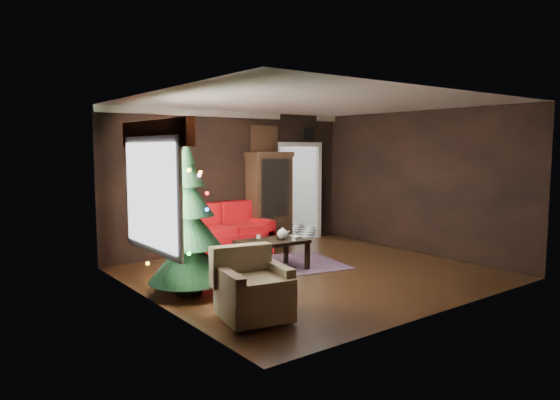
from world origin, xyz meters
TOP-DOWN VIEW (x-y plane):
  - floor at (0.00, 0.00)m, footprint 5.50×5.50m
  - ceiling at (0.00, 0.00)m, footprint 5.50×5.50m
  - wall_back at (0.00, 2.50)m, footprint 5.50×0.00m
  - wall_front at (0.00, -2.50)m, footprint 5.50×0.00m
  - wall_left at (-2.75, 0.00)m, footprint 0.00×5.50m
  - wall_right at (2.75, 0.00)m, footprint 0.00×5.50m
  - doorway at (1.70, 2.50)m, footprint 1.10×0.10m
  - left_window at (-2.71, 0.20)m, footprint 0.05×1.60m
  - valance at (-2.63, 0.20)m, footprint 0.12×2.10m
  - kitchen_floor at (1.70, 4.00)m, footprint 3.00×3.00m
  - kitchen_window at (1.70, 5.45)m, footprint 0.70×0.06m
  - rug at (-0.15, 0.78)m, footprint 2.53×2.05m
  - loveseat at (-0.40, 2.05)m, footprint 1.70×0.90m
  - curio_cabinet at (0.75, 2.27)m, footprint 0.90×0.45m
  - floor_lamp at (-1.46, 1.79)m, footprint 0.36×0.36m
  - christmas_tree at (-2.19, 0.16)m, footprint 1.37×1.37m
  - armchair at (-2.07, -1.33)m, footprint 0.96×0.96m
  - coffee_table at (-0.45, 0.53)m, footprint 1.20×0.77m
  - teapot at (-0.26, 0.49)m, footprint 0.26×0.26m
  - cup_a at (-0.54, 0.80)m, footprint 0.08×0.08m
  - cup_b at (-0.19, 0.27)m, footprint 0.07×0.07m
  - book at (0.01, 0.57)m, footprint 0.15×0.04m
  - wall_clock at (1.95, 2.45)m, footprint 0.32×0.32m
  - painting at (0.75, 2.46)m, footprint 0.62×0.05m
  - kitchen_counter at (1.70, 5.20)m, footprint 1.80×0.60m
  - kitchen_table at (1.40, 3.70)m, footprint 0.70×0.70m

SIDE VIEW (x-z plane):
  - floor at x=0.00m, z-range 0.00..0.00m
  - kitchen_floor at x=1.70m, z-range 0.00..0.00m
  - rug at x=-0.15m, z-range 0.00..0.01m
  - coffee_table at x=-0.45m, z-range 0.01..0.53m
  - kitchen_table at x=1.40m, z-range 0.00..0.75m
  - kitchen_counter at x=1.70m, z-range 0.00..0.90m
  - armchair at x=-2.07m, z-range 0.04..0.88m
  - loveseat at x=-0.40m, z-range 0.00..1.00m
  - cup_b at x=-0.19m, z-range 0.53..0.58m
  - cup_a at x=-0.54m, z-range 0.53..0.59m
  - teapot at x=-0.26m, z-range 0.53..0.72m
  - book at x=0.01m, z-range 0.53..0.73m
  - floor_lamp at x=-1.46m, z-range -0.10..1.76m
  - curio_cabinet at x=0.75m, z-range 0.00..1.90m
  - christmas_tree at x=-2.19m, z-range -0.04..2.14m
  - doorway at x=1.70m, z-range 0.00..2.10m
  - wall_back at x=0.00m, z-range -1.35..4.15m
  - wall_front at x=0.00m, z-range -1.35..4.15m
  - wall_left at x=-2.75m, z-range -1.35..4.15m
  - wall_right at x=2.75m, z-range -1.35..4.15m
  - left_window at x=-2.71m, z-range 0.75..2.15m
  - kitchen_window at x=1.70m, z-range 1.35..2.05m
  - painting at x=0.75m, z-range 1.99..2.51m
  - valance at x=-2.63m, z-range 2.10..2.44m
  - wall_clock at x=1.95m, z-range 2.35..2.41m
  - ceiling at x=0.00m, z-range 2.80..2.80m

